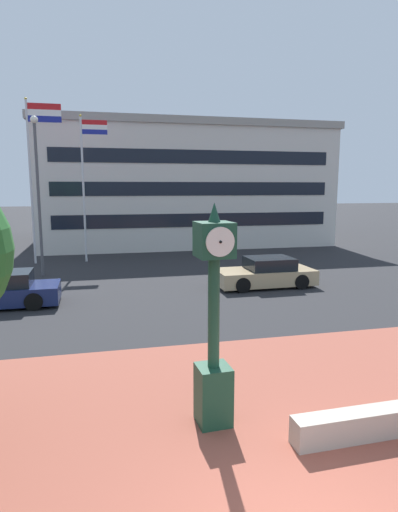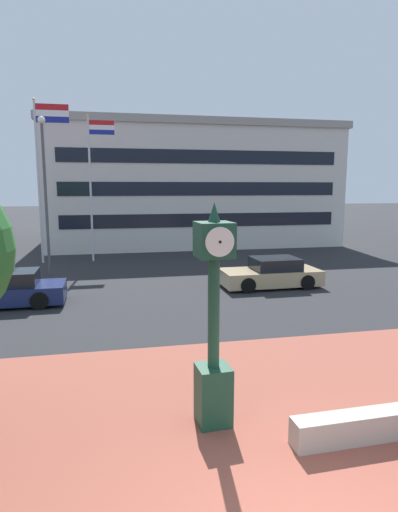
# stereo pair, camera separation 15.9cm
# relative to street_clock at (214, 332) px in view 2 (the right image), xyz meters

# --- Properties ---
(plaza_brick_paving) EXTENTS (44.00, 11.21, 0.01)m
(plaza_brick_paving) POSITION_rel_street_clock_xyz_m (0.46, -1.58, -1.76)
(plaza_brick_paving) COLOR brown
(plaza_brick_paving) RESTS_ON ground
(planter_wall) EXTENTS (3.21, 0.47, 0.50)m
(planter_wall) POSITION_rel_street_clock_xyz_m (2.71, -1.05, -1.52)
(planter_wall) COLOR #ADA393
(planter_wall) RESTS_ON ground
(street_clock) EXTENTS (0.65, 0.73, 4.07)m
(street_clock) POSITION_rel_street_clock_xyz_m (0.00, 0.00, 0.00)
(street_clock) COLOR #19422D
(street_clock) RESTS_ON ground
(car_street_near) EXTENTS (4.39, 1.92, 1.28)m
(car_street_near) POSITION_rel_street_clock_xyz_m (-5.62, 9.36, -1.19)
(car_street_near) COLOR navy
(car_street_near) RESTS_ON ground
(car_street_mid) EXTENTS (4.30, 2.02, 1.28)m
(car_street_mid) POSITION_rel_street_clock_xyz_m (5.12, 10.24, -1.19)
(car_street_mid) COLOR tan
(car_street_mid) RESTS_ON ground
(flagpole_primary) EXTENTS (1.88, 0.14, 9.14)m
(flagpole_primary) POSITION_rel_street_clock_xyz_m (-5.37, 18.62, 3.74)
(flagpole_primary) COLOR silver
(flagpole_primary) RESTS_ON ground
(flagpole_secondary) EXTENTS (1.52, 0.14, 8.34)m
(flagpole_secondary) POSITION_rel_street_clock_xyz_m (-2.63, 18.62, 3.05)
(flagpole_secondary) COLOR silver
(flagpole_secondary) RESTS_ON ground
(civic_building) EXTENTS (21.43, 15.31, 8.92)m
(civic_building) POSITION_rel_street_clock_xyz_m (4.52, 28.85, 2.71)
(civic_building) COLOR beige
(civic_building) RESTS_ON ground
(street_lamp_post) EXTENTS (0.36, 0.36, 7.62)m
(street_lamp_post) POSITION_rel_street_clock_xyz_m (-4.74, 14.84, 2.81)
(street_lamp_post) COLOR #4C4C51
(street_lamp_post) RESTS_ON ground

